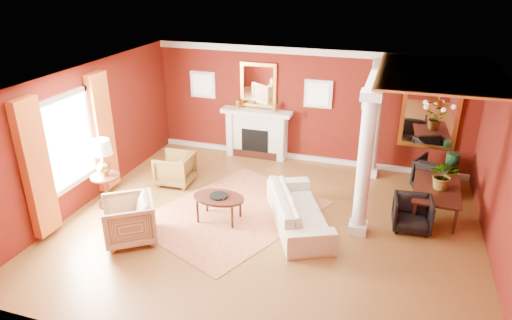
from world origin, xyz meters
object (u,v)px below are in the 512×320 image
(dining_table, at_px, (438,193))
(armchair_stripe, at_px, (129,218))
(coffee_table, at_px, (219,199))
(side_table, at_px, (103,162))
(armchair_leopard, at_px, (175,167))
(sofa, at_px, (299,204))

(dining_table, bearing_deg, armchair_stripe, 120.07)
(coffee_table, relative_size, dining_table, 0.64)
(side_table, bearing_deg, armchair_leopard, 57.67)
(sofa, xyz_separation_m, side_table, (-4.04, -0.46, 0.55))
(coffee_table, xyz_separation_m, dining_table, (4.16, 1.63, -0.03))
(armchair_stripe, xyz_separation_m, dining_table, (5.48, 2.80, -0.01))
(sofa, bearing_deg, armchair_leopard, 48.61)
(side_table, bearing_deg, coffee_table, 3.48)
(armchair_stripe, bearing_deg, coffee_table, 97.19)
(dining_table, bearing_deg, side_table, 108.00)
(armchair_leopard, height_order, armchair_stripe, armchair_stripe)
(dining_table, bearing_deg, armchair_leopard, 96.83)
(armchair_leopard, bearing_deg, armchair_stripe, 3.60)
(coffee_table, bearing_deg, armchair_leopard, 142.17)
(side_table, xyz_separation_m, dining_table, (6.65, 1.78, -0.55))
(dining_table, bearing_deg, coffee_table, 114.40)
(armchair_leopard, relative_size, armchair_stripe, 0.88)
(armchair_stripe, bearing_deg, dining_table, 82.66)
(coffee_table, bearing_deg, armchair_stripe, -138.38)
(sofa, distance_m, coffee_table, 1.59)
(armchair_stripe, distance_m, coffee_table, 1.76)
(armchair_stripe, relative_size, side_table, 0.62)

